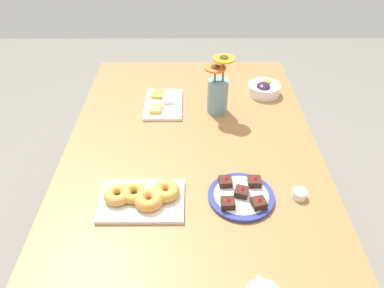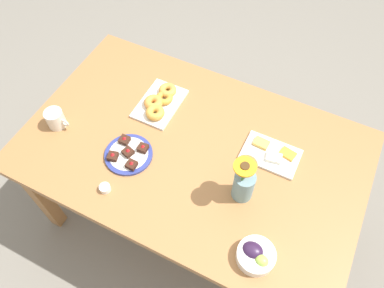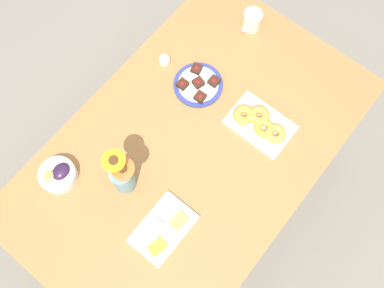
{
  "view_description": "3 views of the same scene",
  "coord_description": "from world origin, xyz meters",
  "px_view_note": "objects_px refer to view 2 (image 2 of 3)",
  "views": [
    {
      "loc": [
        -1.13,
        0.01,
        1.65
      ],
      "look_at": [
        0.0,
        0.0,
        0.78
      ],
      "focal_mm": 35.0,
      "sensor_mm": 36.0,
      "label": 1
    },
    {
      "loc": [
        0.42,
        -0.85,
        2.22
      ],
      "look_at": [
        0.0,
        0.0,
        0.78
      ],
      "focal_mm": 35.0,
      "sensor_mm": 36.0,
      "label": 2
    },
    {
      "loc": [
        0.47,
        0.38,
        2.47
      ],
      "look_at": [
        0.0,
        0.0,
        0.78
      ],
      "focal_mm": 40.0,
      "sensor_mm": 36.0,
      "label": 3
    }
  ],
  "objects_px": {
    "grape_bowl": "(256,255)",
    "jam_cup_honey": "(105,188)",
    "dining_table": "(192,158)",
    "dessert_plate": "(129,154)",
    "coffee_mug": "(56,119)",
    "croissant_platter": "(160,102)",
    "cheese_platter": "(271,154)",
    "flower_vase": "(244,184)"
  },
  "relations": [
    {
      "from": "croissant_platter",
      "to": "cheese_platter",
      "type": "bearing_deg",
      "value": -3.05
    },
    {
      "from": "coffee_mug",
      "to": "cheese_platter",
      "type": "distance_m",
      "value": 1.04
    },
    {
      "from": "coffee_mug",
      "to": "cheese_platter",
      "type": "bearing_deg",
      "value": 16.64
    },
    {
      "from": "jam_cup_honey",
      "to": "cheese_platter",
      "type": "bearing_deg",
      "value": 39.85
    },
    {
      "from": "dining_table",
      "to": "jam_cup_honey",
      "type": "relative_size",
      "value": 33.33
    },
    {
      "from": "cheese_platter",
      "to": "dessert_plate",
      "type": "height_order",
      "value": "dessert_plate"
    },
    {
      "from": "dining_table",
      "to": "flower_vase",
      "type": "relative_size",
      "value": 6.0
    },
    {
      "from": "dessert_plate",
      "to": "croissant_platter",
      "type": "bearing_deg",
      "value": 92.99
    },
    {
      "from": "jam_cup_honey",
      "to": "dining_table",
      "type": "bearing_deg",
      "value": 55.79
    },
    {
      "from": "cheese_platter",
      "to": "coffee_mug",
      "type": "bearing_deg",
      "value": -163.36
    },
    {
      "from": "jam_cup_honey",
      "to": "flower_vase",
      "type": "bearing_deg",
      "value": 24.43
    },
    {
      "from": "croissant_platter",
      "to": "dessert_plate",
      "type": "distance_m",
      "value": 0.33
    },
    {
      "from": "coffee_mug",
      "to": "dessert_plate",
      "type": "bearing_deg",
      "value": 0.3
    },
    {
      "from": "coffee_mug",
      "to": "grape_bowl",
      "type": "distance_m",
      "value": 1.11
    },
    {
      "from": "dining_table",
      "to": "grape_bowl",
      "type": "bearing_deg",
      "value": -37.78
    },
    {
      "from": "dessert_plate",
      "to": "grape_bowl",
      "type": "bearing_deg",
      "value": -14.84
    },
    {
      "from": "dining_table",
      "to": "cheese_platter",
      "type": "distance_m",
      "value": 0.38
    },
    {
      "from": "coffee_mug",
      "to": "flower_vase",
      "type": "bearing_deg",
      "value": 3.11
    },
    {
      "from": "coffee_mug",
      "to": "dessert_plate",
      "type": "relative_size",
      "value": 0.55
    },
    {
      "from": "dining_table",
      "to": "coffee_mug",
      "type": "distance_m",
      "value": 0.68
    },
    {
      "from": "cheese_platter",
      "to": "jam_cup_honey",
      "type": "xyz_separation_m",
      "value": [
        -0.59,
        -0.49,
        0.0
      ]
    },
    {
      "from": "dining_table",
      "to": "dessert_plate",
      "type": "relative_size",
      "value": 7.17
    },
    {
      "from": "croissant_platter",
      "to": "flower_vase",
      "type": "distance_m",
      "value": 0.63
    },
    {
      "from": "grape_bowl",
      "to": "dessert_plate",
      "type": "bearing_deg",
      "value": 165.16
    },
    {
      "from": "coffee_mug",
      "to": "croissant_platter",
      "type": "xyz_separation_m",
      "value": [
        0.39,
        0.33,
        -0.02
      ]
    },
    {
      "from": "croissant_platter",
      "to": "dining_table",
      "type": "bearing_deg",
      "value": -31.87
    },
    {
      "from": "dining_table",
      "to": "dessert_plate",
      "type": "height_order",
      "value": "dessert_plate"
    },
    {
      "from": "dessert_plate",
      "to": "flower_vase",
      "type": "relative_size",
      "value": 0.84
    },
    {
      "from": "coffee_mug",
      "to": "croissant_platter",
      "type": "height_order",
      "value": "coffee_mug"
    },
    {
      "from": "coffee_mug",
      "to": "dessert_plate",
      "type": "xyz_separation_m",
      "value": [
        0.4,
        0.0,
        -0.04
      ]
    },
    {
      "from": "dining_table",
      "to": "grape_bowl",
      "type": "height_order",
      "value": "grape_bowl"
    },
    {
      "from": "jam_cup_honey",
      "to": "croissant_platter",
      "type": "bearing_deg",
      "value": 92.1
    },
    {
      "from": "grape_bowl",
      "to": "jam_cup_honey",
      "type": "relative_size",
      "value": 3.2
    },
    {
      "from": "dining_table",
      "to": "jam_cup_honey",
      "type": "bearing_deg",
      "value": -124.21
    },
    {
      "from": "dining_table",
      "to": "coffee_mug",
      "type": "xyz_separation_m",
      "value": [
        -0.65,
        -0.17,
        0.13
      ]
    },
    {
      "from": "dessert_plate",
      "to": "flower_vase",
      "type": "height_order",
      "value": "flower_vase"
    },
    {
      "from": "cheese_platter",
      "to": "croissant_platter",
      "type": "relative_size",
      "value": 0.91
    },
    {
      "from": "dining_table",
      "to": "grape_bowl",
      "type": "xyz_separation_m",
      "value": [
        0.45,
        -0.35,
        0.12
      ]
    },
    {
      "from": "dining_table",
      "to": "coffee_mug",
      "type": "relative_size",
      "value": 13.02
    },
    {
      "from": "grape_bowl",
      "to": "flower_vase",
      "type": "xyz_separation_m",
      "value": [
        -0.15,
        0.23,
        0.06
      ]
    },
    {
      "from": "cheese_platter",
      "to": "jam_cup_honey",
      "type": "relative_size",
      "value": 5.42
    },
    {
      "from": "coffee_mug",
      "to": "croissant_platter",
      "type": "bearing_deg",
      "value": 40.47
    }
  ]
}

